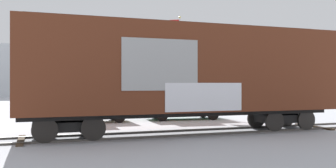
% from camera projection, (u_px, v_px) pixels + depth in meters
% --- Properties ---
extents(ground_plane, '(260.00, 260.00, 0.00)m').
position_uv_depth(ground_plane, '(203.00, 133.00, 15.80)').
color(ground_plane, '#B2B5BC').
extents(track, '(59.95, 6.32, 0.08)m').
position_uv_depth(track, '(112.00, 136.00, 14.56)').
color(track, '#4C4742').
rests_on(track, ground_plane).
extents(freight_car, '(13.65, 3.96, 4.72)m').
position_uv_depth(freight_car, '(185.00, 71.00, 15.59)').
color(freight_car, '#5B2B19').
rests_on(freight_car, ground_plane).
extents(flagpole, '(1.51, 0.94, 7.43)m').
position_uv_depth(flagpole, '(175.00, 48.00, 29.00)').
color(flagpole, silver).
rests_on(flagpole, ground_plane).
extents(hillside, '(147.78, 42.89, 13.16)m').
position_uv_depth(hillside, '(94.00, 74.00, 84.60)').
color(hillside, silver).
rests_on(hillside, ground_plane).
extents(parked_car_tan, '(4.66, 2.21, 1.75)m').
position_uv_depth(parked_car_tan, '(87.00, 106.00, 20.12)').
color(parked_car_tan, '#9E8966').
rests_on(parked_car_tan, ground_plane).
extents(parked_car_green, '(4.53, 2.03, 1.71)m').
position_uv_depth(parked_car_green, '(182.00, 104.00, 21.95)').
color(parked_car_green, '#1E5933').
rests_on(parked_car_green, ground_plane).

